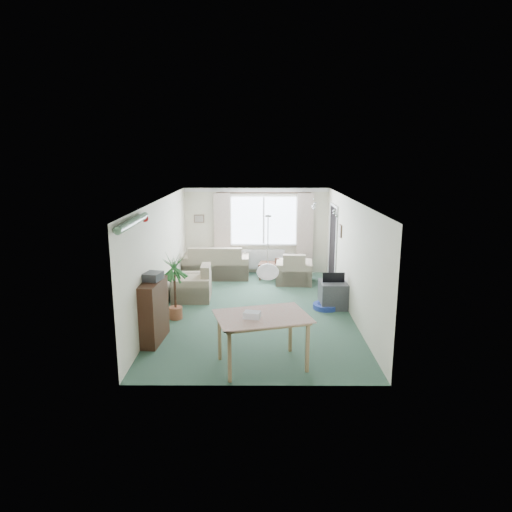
{
  "coord_description": "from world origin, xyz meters",
  "views": [
    {
      "loc": [
        0.04,
        -9.37,
        3.35
      ],
      "look_at": [
        0.0,
        0.3,
        1.15
      ],
      "focal_mm": 32.0,
      "sensor_mm": 36.0,
      "label": 1
    }
  ],
  "objects_px": {
    "armchair_left": "(192,282)",
    "pet_bed": "(326,306)",
    "bookshelf": "(153,311)",
    "tv_cube": "(333,295)",
    "houseplant": "(175,287)",
    "sofa": "(216,261)",
    "armchair_corner": "(294,267)",
    "dining_table": "(262,341)",
    "coffee_table": "(277,271)"
  },
  "relations": [
    {
      "from": "armchair_left",
      "to": "houseplant",
      "type": "height_order",
      "value": "houseplant"
    },
    {
      "from": "houseplant",
      "to": "pet_bed",
      "type": "relative_size",
      "value": 2.45
    },
    {
      "from": "pet_bed",
      "to": "armchair_corner",
      "type": "bearing_deg",
      "value": 104.7
    },
    {
      "from": "tv_cube",
      "to": "dining_table",
      "type": "bearing_deg",
      "value": -120.47
    },
    {
      "from": "coffee_table",
      "to": "tv_cube",
      "type": "height_order",
      "value": "tv_cube"
    },
    {
      "from": "sofa",
      "to": "pet_bed",
      "type": "xyz_separation_m",
      "value": [
        2.63,
        -2.6,
        -0.39
      ]
    },
    {
      "from": "armchair_left",
      "to": "tv_cube",
      "type": "height_order",
      "value": "armchair_left"
    },
    {
      "from": "armchair_corner",
      "to": "pet_bed",
      "type": "bearing_deg",
      "value": 109.49
    },
    {
      "from": "armchair_left",
      "to": "tv_cube",
      "type": "bearing_deg",
      "value": 77.88
    },
    {
      "from": "houseplant",
      "to": "pet_bed",
      "type": "xyz_separation_m",
      "value": [
        3.18,
        0.63,
        -0.62
      ]
    },
    {
      "from": "tv_cube",
      "to": "pet_bed",
      "type": "relative_size",
      "value": 1.14
    },
    {
      "from": "houseplant",
      "to": "sofa",
      "type": "bearing_deg",
      "value": 80.35
    },
    {
      "from": "armchair_left",
      "to": "tv_cube",
      "type": "relative_size",
      "value": 1.44
    },
    {
      "from": "sofa",
      "to": "tv_cube",
      "type": "height_order",
      "value": "sofa"
    },
    {
      "from": "armchair_left",
      "to": "sofa",
      "type": "bearing_deg",
      "value": 166.16
    },
    {
      "from": "pet_bed",
      "to": "houseplant",
      "type": "bearing_deg",
      "value": -168.77
    },
    {
      "from": "houseplant",
      "to": "tv_cube",
      "type": "bearing_deg",
      "value": 12.43
    },
    {
      "from": "houseplant",
      "to": "coffee_table",
      "type": "bearing_deg",
      "value": 53.94
    },
    {
      "from": "sofa",
      "to": "houseplant",
      "type": "distance_m",
      "value": 3.29
    },
    {
      "from": "armchair_left",
      "to": "pet_bed",
      "type": "relative_size",
      "value": 1.65
    },
    {
      "from": "sofa",
      "to": "pet_bed",
      "type": "height_order",
      "value": "sofa"
    },
    {
      "from": "dining_table",
      "to": "pet_bed",
      "type": "xyz_separation_m",
      "value": [
        1.42,
        2.75,
        -0.36
      ]
    },
    {
      "from": "houseplant",
      "to": "dining_table",
      "type": "relative_size",
      "value": 1.02
    },
    {
      "from": "coffee_table",
      "to": "bookshelf",
      "type": "relative_size",
      "value": 0.86
    },
    {
      "from": "pet_bed",
      "to": "coffee_table",
      "type": "bearing_deg",
      "value": 111.91
    },
    {
      "from": "bookshelf",
      "to": "houseplant",
      "type": "height_order",
      "value": "houseplant"
    },
    {
      "from": "armchair_left",
      "to": "pet_bed",
      "type": "bearing_deg",
      "value": 75.39
    },
    {
      "from": "armchair_corner",
      "to": "bookshelf",
      "type": "bearing_deg",
      "value": 58.27
    },
    {
      "from": "sofa",
      "to": "pet_bed",
      "type": "relative_size",
      "value": 3.21
    },
    {
      "from": "dining_table",
      "to": "houseplant",
      "type": "bearing_deg",
      "value": 129.76
    },
    {
      "from": "dining_table",
      "to": "tv_cube",
      "type": "distance_m",
      "value": 3.27
    },
    {
      "from": "armchair_left",
      "to": "bookshelf",
      "type": "relative_size",
      "value": 0.81
    },
    {
      "from": "armchair_left",
      "to": "coffee_table",
      "type": "relative_size",
      "value": 0.94
    },
    {
      "from": "sofa",
      "to": "armchair_left",
      "type": "distance_m",
      "value": 1.97
    },
    {
      "from": "pet_bed",
      "to": "armchair_left",
      "type": "bearing_deg",
      "value": 167.53
    },
    {
      "from": "tv_cube",
      "to": "pet_bed",
      "type": "height_order",
      "value": "tv_cube"
    },
    {
      "from": "tv_cube",
      "to": "houseplant",
      "type": "bearing_deg",
      "value": -168.94
    },
    {
      "from": "sofa",
      "to": "armchair_corner",
      "type": "bearing_deg",
      "value": 164.64
    },
    {
      "from": "coffee_table",
      "to": "dining_table",
      "type": "bearing_deg",
      "value": -95.01
    },
    {
      "from": "bookshelf",
      "to": "tv_cube",
      "type": "relative_size",
      "value": 1.77
    },
    {
      "from": "armchair_left",
      "to": "dining_table",
      "type": "bearing_deg",
      "value": 23.09
    },
    {
      "from": "sofa",
      "to": "tv_cube",
      "type": "bearing_deg",
      "value": 137.52
    },
    {
      "from": "armchair_left",
      "to": "houseplant",
      "type": "distance_m",
      "value": 1.34
    },
    {
      "from": "houseplant",
      "to": "pet_bed",
      "type": "bearing_deg",
      "value": 11.23
    },
    {
      "from": "armchair_corner",
      "to": "armchair_left",
      "type": "height_order",
      "value": "armchair_corner"
    },
    {
      "from": "bookshelf",
      "to": "pet_bed",
      "type": "height_order",
      "value": "bookshelf"
    },
    {
      "from": "sofa",
      "to": "coffee_table",
      "type": "height_order",
      "value": "sofa"
    },
    {
      "from": "armchair_corner",
      "to": "pet_bed",
      "type": "distance_m",
      "value": 2.16
    },
    {
      "from": "armchair_left",
      "to": "bookshelf",
      "type": "xyz_separation_m",
      "value": [
        -0.34,
        -2.43,
        0.15
      ]
    },
    {
      "from": "coffee_table",
      "to": "pet_bed",
      "type": "relative_size",
      "value": 1.75
    }
  ]
}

